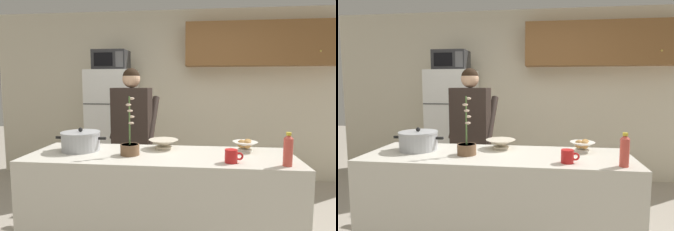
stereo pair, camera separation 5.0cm
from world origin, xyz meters
TOP-DOWN VIEW (x-y plane):
  - back_wall_unit at (0.24, 2.25)m, footprint 6.00×0.48m
  - kitchen_island at (0.00, 0.00)m, footprint 2.11×0.68m
  - refrigerator at (-0.96, 1.85)m, footprint 0.64×0.68m
  - microwave at (-0.96, 1.83)m, footprint 0.48×0.37m
  - person_near_pot at (-0.43, 0.84)m, footprint 0.53×0.45m
  - cooking_pot at (-0.68, 0.05)m, footprint 0.43×0.32m
  - coffee_mug at (0.54, -0.19)m, footprint 0.13×0.09m
  - bread_bowl at (0.69, 0.18)m, footprint 0.21×0.21m
  - empty_bowl at (0.00, 0.20)m, footprint 0.26×0.26m
  - bottle_near_edge at (0.91, -0.23)m, footprint 0.06×0.06m
  - potted_orchid at (-0.23, -0.05)m, footprint 0.15×0.15m

SIDE VIEW (x-z plane):
  - kitchen_island at x=0.00m, z-range 0.00..0.92m
  - refrigerator at x=-0.96m, z-range 0.00..1.68m
  - empty_bowl at x=0.00m, z-range 0.93..1.01m
  - coffee_mug at x=0.54m, z-range 0.92..1.02m
  - bread_bowl at x=0.69m, z-range 0.92..1.02m
  - potted_orchid at x=-0.23m, z-range 0.76..1.22m
  - cooking_pot at x=-0.68m, z-range 0.90..1.10m
  - person_near_pot at x=-0.43m, z-range 0.20..1.85m
  - bottle_near_edge at x=0.91m, z-range 0.92..1.15m
  - back_wall_unit at x=0.24m, z-range 0.15..2.75m
  - microwave at x=-0.96m, z-range 1.68..1.96m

